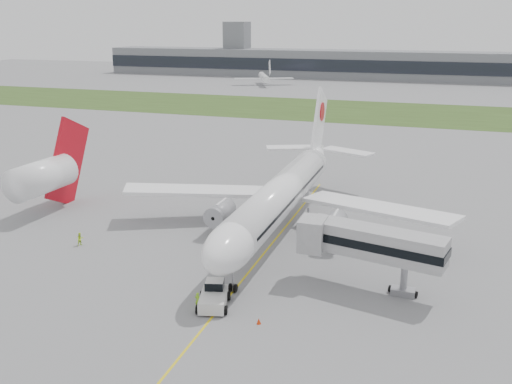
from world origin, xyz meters
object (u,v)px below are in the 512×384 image
(jet_bridge, at_px, (366,242))
(neighbor_aircraft, at_px, (45,175))
(pushback_tug, at_px, (214,295))
(airliner, at_px, (283,193))
(ground_crew_near, at_px, (198,300))

(jet_bridge, distance_m, neighbor_aircraft, 51.67)
(pushback_tug, xyz_separation_m, neighbor_aircraft, (-36.07, 20.24, 4.76))
(airliner, relative_size, neighbor_aircraft, 2.97)
(pushback_tug, relative_size, jet_bridge, 0.32)
(airliner, height_order, pushback_tug, airliner)
(airliner, bearing_deg, jet_bridge, -47.12)
(airliner, bearing_deg, pushback_tug, -91.97)
(airliner, relative_size, jet_bridge, 3.32)
(airliner, height_order, neighbor_aircraft, airliner)
(pushback_tug, height_order, jet_bridge, jet_bridge)
(pushback_tug, distance_m, ground_crew_near, 1.75)
(ground_crew_near, distance_m, neighbor_aircraft, 41.10)
(jet_bridge, distance_m, ground_crew_near, 19.10)
(airliner, distance_m, jet_bridge, 19.86)
(jet_bridge, relative_size, ground_crew_near, 9.16)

